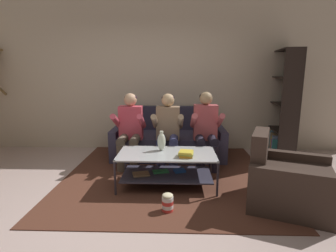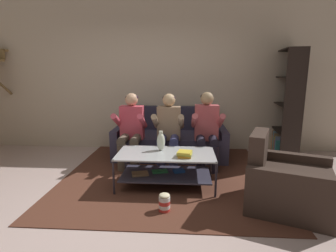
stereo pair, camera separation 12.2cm
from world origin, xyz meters
The scene contains 13 objects.
ground centered at (0.00, 0.00, 0.00)m, with size 16.80×16.80×0.00m, color #C4A9A1.
back_partition centered at (0.00, 2.46, 1.45)m, with size 8.40×0.12×2.90m, color beige.
couch centered at (0.45, 1.94, 0.29)m, with size 1.99×0.97×0.88m.
person_seated_left centered at (-0.16, 1.37, 0.65)m, with size 0.50×0.58×1.19m.
person_seated_middle centered at (0.45, 1.37, 0.65)m, with size 0.50×0.58×1.19m.
person_seated_right centered at (1.07, 1.37, 0.66)m, with size 0.50×0.58×1.22m.
coffee_table centered at (0.46, 0.59, 0.31)m, with size 1.30×0.68×0.46m.
area_rug centered at (0.46, 1.14, 0.01)m, with size 3.00×3.29×0.01m.
vase centered at (0.39, 0.72, 0.59)m, with size 0.11×0.11×0.27m.
book_stack centered at (0.72, 0.44, 0.50)m, with size 0.21×0.20×0.07m.
bookshelf centered at (2.60, 2.20, 0.72)m, with size 0.45×1.14×1.92m.
armchair centered at (1.86, 0.08, 0.29)m, with size 1.10×1.06×0.86m.
popcorn_tub centered at (0.50, -0.10, 0.11)m, with size 0.13×0.13×0.21m.
Camera 1 is at (0.59, -2.77, 1.52)m, focal length 28.00 mm.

